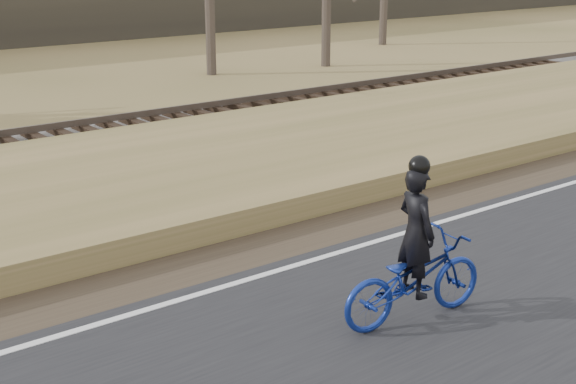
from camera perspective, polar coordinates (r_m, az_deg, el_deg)
ground at (r=12.33m, az=5.13°, el=-4.59°), size 120.00×120.00×0.00m
road at (r=10.78m, az=14.23°, el=-8.26°), size 120.00×6.00×0.06m
edge_line at (r=12.44m, az=4.52°, el=-4.04°), size 120.00×0.12×0.01m
shoulder at (r=13.17m, az=1.61°, el=-2.98°), size 120.00×1.60×0.04m
embankment at (r=15.43m, az=-5.42°, el=0.81°), size 120.00×5.00×0.44m
ballast at (r=18.65m, az=-11.68°, el=3.44°), size 120.00×3.00×0.45m
railroad at (r=18.58m, az=-11.74°, el=4.35°), size 120.00×2.40×0.29m
cyclist at (r=10.05m, az=8.96°, el=-5.46°), size 2.15×0.97×2.13m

